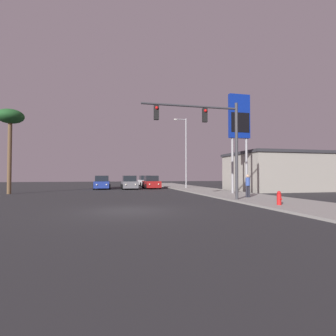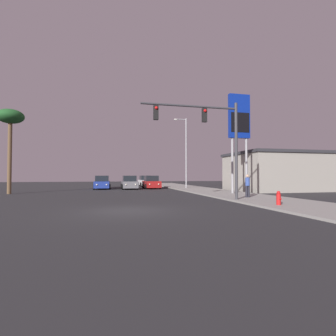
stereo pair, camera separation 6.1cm
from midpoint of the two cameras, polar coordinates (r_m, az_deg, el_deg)
name	(u,v)px [view 2 (the right image)]	position (r m, az deg, el deg)	size (l,w,h in m)	color
ground_plane	(128,211)	(13.13, -8.58, -9.18)	(120.00, 120.00, 0.00)	#28282B
sidewalk_right	(221,193)	(25.32, 11.62, -5.35)	(5.00, 60.00, 0.12)	gray
building_gas_station	(278,172)	(32.48, 22.83, -0.71)	(10.30, 8.30, 4.30)	gray
car_white	(146,181)	(41.42, -4.87, -2.92)	(2.04, 4.34, 1.68)	silver
car_grey	(129,183)	(33.26, -8.35, -3.24)	(2.04, 4.31, 1.68)	slate
car_red	(151,183)	(34.14, -3.60, -3.21)	(2.04, 4.32, 1.68)	maroon
car_blue	(102,183)	(33.89, -14.10, -3.18)	(2.04, 4.33, 1.68)	navy
traffic_light_mast	(211,130)	(17.62, 9.37, 8.07)	(6.56, 0.36, 6.50)	#38383D
street_lamp	(185,149)	(34.07, 3.81, 4.12)	(1.74, 0.24, 9.00)	#99999E
gas_station_sign	(239,122)	(25.11, 15.30, 9.68)	(2.00, 0.42, 9.00)	#99999E
fire_hydrant	(279,198)	(15.62, 23.04, -6.06)	(0.24, 0.34, 0.76)	red
pedestrian_on_sidewalk	(248,185)	(20.07, 17.01, -3.52)	(0.34, 0.32, 1.67)	#23232D
palm_tree_near	(10,121)	(28.85, -31.06, 8.84)	(2.40, 2.40, 7.90)	brown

